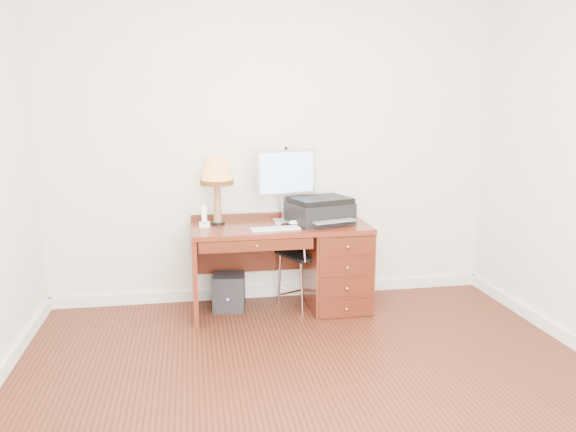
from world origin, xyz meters
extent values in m
plane|color=#3B170D|center=(0.00, 0.00, 0.00)|extent=(4.00, 4.00, 0.00)
plane|color=white|center=(0.00, 1.75, 1.35)|extent=(4.00, 0.00, 4.00)
cube|color=white|center=(0.00, 1.74, 0.05)|extent=(4.00, 0.03, 0.10)
cube|color=maroon|center=(0.00, 1.40, 0.73)|extent=(1.50, 0.65, 0.04)
cube|color=maroon|center=(0.50, 1.40, 0.35)|extent=(0.50, 0.61, 0.71)
cube|color=maroon|center=(-0.73, 1.40, 0.35)|extent=(0.04, 0.61, 0.71)
cube|color=#511D10|center=(-0.24, 1.69, 0.46)|extent=(0.96, 0.03, 0.39)
cube|color=#511D10|center=(-0.24, 1.09, 0.66)|extent=(0.91, 0.03, 0.09)
sphere|color=#BF8C3F|center=(0.50, 1.06, 0.35)|extent=(0.03, 0.03, 0.03)
cube|color=silver|center=(0.08, 1.53, 0.76)|extent=(0.27, 0.23, 0.02)
cube|color=silver|center=(0.08, 1.58, 0.86)|extent=(0.06, 0.04, 0.20)
cube|color=silver|center=(0.08, 1.56, 1.18)|extent=(0.54, 0.17, 0.39)
cube|color=#4C8CF2|center=(0.08, 1.54, 1.18)|extent=(0.49, 0.13, 0.35)
cube|color=white|center=(-0.07, 1.24, 0.76)|extent=(0.41, 0.15, 0.02)
cylinder|color=black|center=(0.11, 1.35, 0.75)|extent=(0.23, 0.23, 0.01)
ellipsoid|color=white|center=(0.11, 1.35, 0.78)|extent=(0.10, 0.07, 0.04)
cube|color=black|center=(0.35, 1.44, 0.84)|extent=(0.59, 0.52, 0.18)
cube|color=black|center=(0.35, 1.44, 0.95)|extent=(0.56, 0.49, 0.04)
cylinder|color=black|center=(-0.52, 1.52, 0.76)|extent=(0.12, 0.12, 0.02)
cone|color=#956946|center=(-0.52, 1.52, 0.94)|extent=(0.07, 0.07, 0.34)
cone|color=#E58F48|center=(-0.52, 1.52, 1.22)|extent=(0.28, 0.28, 0.21)
cylinder|color=#593814|center=(-0.52, 1.52, 1.11)|extent=(0.28, 0.28, 0.04)
cube|color=white|center=(-0.64, 1.44, 0.77)|extent=(0.09, 0.09, 0.04)
cube|color=white|center=(-0.64, 1.44, 0.86)|extent=(0.04, 0.06, 0.15)
cylinder|color=black|center=(0.28, 1.55, 0.80)|extent=(0.08, 0.08, 0.10)
cube|color=black|center=(0.25, 1.50, 0.46)|extent=(0.54, 0.54, 0.03)
cube|color=black|center=(0.25, 1.31, 0.75)|extent=(0.35, 0.17, 0.25)
cylinder|color=silver|center=(0.08, 1.67, 0.23)|extent=(0.02, 0.02, 0.46)
cylinder|color=silver|center=(0.42, 1.67, 0.23)|extent=(0.02, 0.02, 0.46)
cylinder|color=silver|center=(0.08, 1.33, 0.23)|extent=(0.02, 0.02, 0.46)
cylinder|color=silver|center=(0.42, 1.33, 0.23)|extent=(0.02, 0.02, 0.46)
cylinder|color=silver|center=(0.08, 1.31, 0.67)|extent=(0.02, 0.02, 0.41)
cylinder|color=silver|center=(0.42, 1.31, 0.67)|extent=(0.02, 0.02, 0.41)
cube|color=black|center=(-0.44, 1.47, 0.16)|extent=(0.30, 0.30, 0.31)
camera|label=1|loc=(-0.73, -3.19, 1.77)|focal=35.00mm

